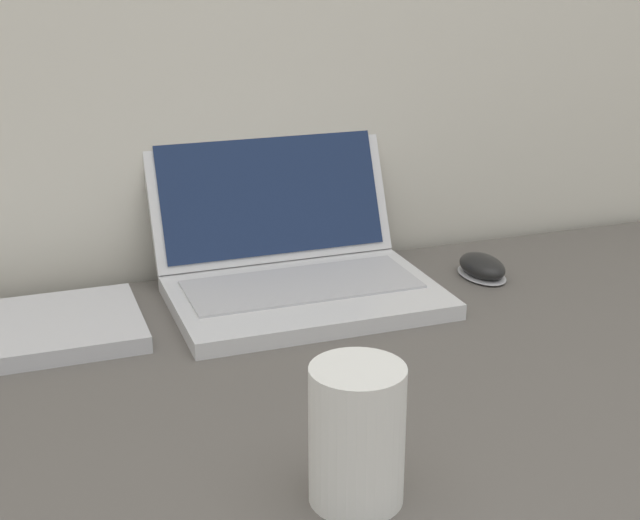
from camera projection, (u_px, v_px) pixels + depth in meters
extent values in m
cube|color=silver|center=(306.00, 297.00, 1.12)|extent=(0.33, 0.22, 0.02)
cube|color=#B7B7BC|center=(302.00, 284.00, 1.13)|extent=(0.29, 0.12, 0.00)
cube|color=silver|center=(269.00, 187.00, 1.22)|extent=(0.33, 0.09, 0.19)
cube|color=#19284C|center=(270.00, 186.00, 1.21)|extent=(0.31, 0.08, 0.17)
cylinder|color=white|center=(357.00, 435.00, 0.71)|extent=(0.08, 0.08, 0.12)
cylinder|color=black|center=(358.00, 373.00, 0.69)|extent=(0.07, 0.07, 0.01)
ellipsoid|color=#B2B2B7|center=(482.00, 274.00, 1.22)|extent=(0.06, 0.09, 0.01)
ellipsoid|color=black|center=(482.00, 266.00, 1.21)|extent=(0.05, 0.09, 0.03)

